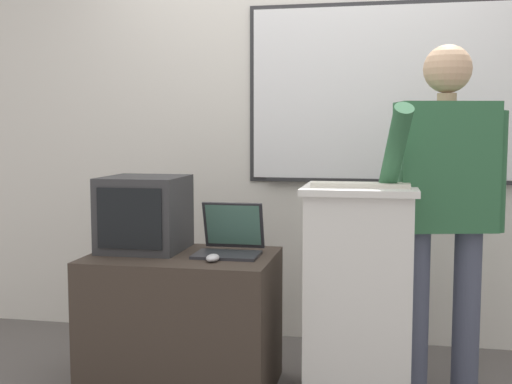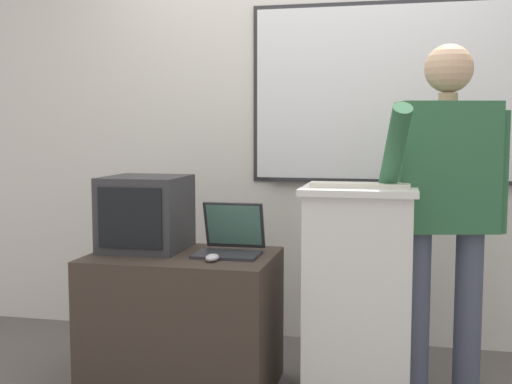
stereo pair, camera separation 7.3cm
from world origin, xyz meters
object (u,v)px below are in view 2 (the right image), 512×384
at_px(person_presenter, 445,195).
at_px(crt_monitor, 146,213).
at_px(laptop, 231,239).
at_px(side_desk, 183,321).
at_px(wireless_keyboard, 360,185).
at_px(lectern_podium, 359,294).
at_px(computer_mouse_by_laptop, 212,258).

relative_size(person_presenter, crt_monitor, 4.11).
bearing_deg(laptop, crt_monitor, 178.48).
bearing_deg(person_presenter, crt_monitor, 170.06).
relative_size(side_desk, wireless_keyboard, 2.03).
distance_m(laptop, crt_monitor, 0.47).
bearing_deg(lectern_podium, person_presenter, 17.53).
relative_size(lectern_podium, computer_mouse_by_laptop, 10.33).
bearing_deg(crt_monitor, side_desk, -20.36).
relative_size(laptop, wireless_keyboard, 0.70).
xyz_separation_m(side_desk, laptop, (0.23, 0.07, 0.41)).
relative_size(lectern_podium, laptop, 3.30).
xyz_separation_m(wireless_keyboard, crt_monitor, (-1.09, 0.10, -0.17)).
xyz_separation_m(laptop, crt_monitor, (-0.45, 0.01, 0.12)).
relative_size(laptop, computer_mouse_by_laptop, 3.13).
xyz_separation_m(person_presenter, crt_monitor, (-1.48, -0.08, -0.12)).
height_order(side_desk, laptop, laptop).
height_order(laptop, crt_monitor, crt_monitor).
relative_size(side_desk, person_presenter, 0.54).
distance_m(wireless_keyboard, crt_monitor, 1.11).
distance_m(person_presenter, crt_monitor, 1.48).
bearing_deg(laptop, side_desk, -162.56).
bearing_deg(wireless_keyboard, crt_monitor, 174.52).
height_order(wireless_keyboard, computer_mouse_by_laptop, wireless_keyboard).
distance_m(person_presenter, computer_mouse_by_laptop, 1.14).
bearing_deg(wireless_keyboard, person_presenter, 25.69).
distance_m(lectern_podium, computer_mouse_by_laptop, 0.72).
height_order(laptop, computer_mouse_by_laptop, laptop).
height_order(side_desk, computer_mouse_by_laptop, computer_mouse_by_laptop).
xyz_separation_m(side_desk, crt_monitor, (-0.22, 0.08, 0.53)).
xyz_separation_m(lectern_podium, computer_mouse_by_laptop, (-0.67, -0.18, 0.18)).
bearing_deg(person_presenter, side_desk, 174.40).
relative_size(wireless_keyboard, computer_mouse_by_laptop, 4.47).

